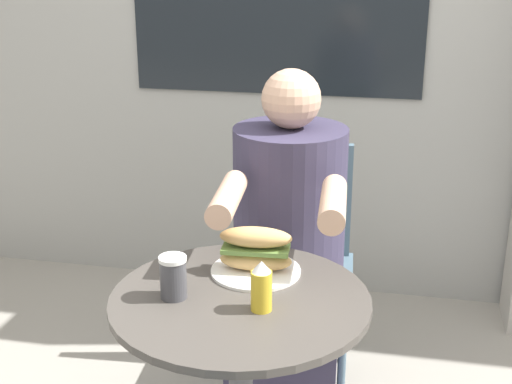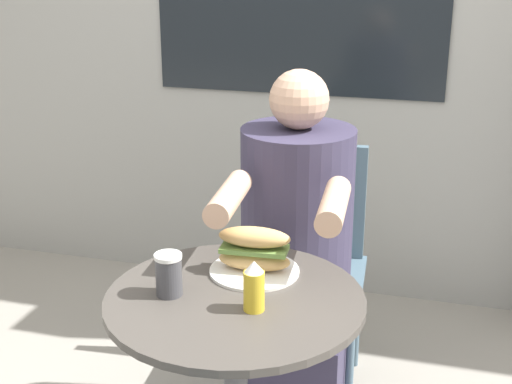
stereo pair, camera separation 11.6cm
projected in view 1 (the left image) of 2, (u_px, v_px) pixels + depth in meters
cafe_table at (241, 371)px, 1.76m from camera, size 0.63×0.63×0.74m
diner_chair at (300, 243)px, 2.54m from camera, size 0.41×0.41×0.87m
seated_diner at (287, 287)px, 2.22m from camera, size 0.38×0.63×1.20m
sandwich_on_plate at (256, 254)px, 1.80m from camera, size 0.23×0.23×0.12m
drink_cup at (173, 277)px, 1.68m from camera, size 0.07×0.07×0.11m
condiment_bottle at (261, 286)px, 1.62m from camera, size 0.05×0.05×0.12m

